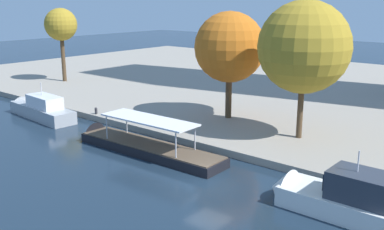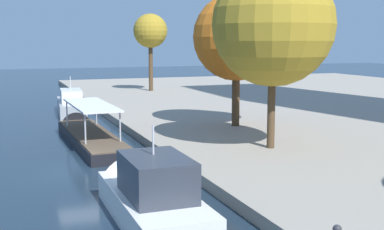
% 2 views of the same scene
% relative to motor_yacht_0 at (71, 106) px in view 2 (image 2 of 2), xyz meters
% --- Properties ---
extents(ground_plane, '(220.00, 220.00, 0.00)m').
position_rel_motor_yacht_0_xyz_m(ground_plane, '(23.97, -2.55, -0.72)').
color(ground_plane, '#192838').
extents(motor_yacht_0, '(10.39, 3.09, 4.43)m').
position_rel_motor_yacht_0_xyz_m(motor_yacht_0, '(0.00, 0.00, 0.00)').
color(motor_yacht_0, '#9EA3A8').
rests_on(motor_yacht_0, ground_plane).
extents(tour_boat_1, '(14.57, 3.14, 3.90)m').
position_rel_motor_yacht_0_xyz_m(tour_boat_1, '(15.50, -0.74, -0.40)').
color(tour_boat_1, black).
rests_on(tour_boat_1, ground_plane).
extents(motor_yacht_2, '(8.88, 2.91, 4.86)m').
position_rel_motor_yacht_0_xyz_m(motor_yacht_2, '(32.12, -0.99, 0.10)').
color(motor_yacht_2, silver).
rests_on(motor_yacht_2, ground_plane).
extents(mooring_bollard_1, '(0.30, 0.30, 0.69)m').
position_rel_motor_yacht_0_xyz_m(mooring_bollard_1, '(5.26, 3.07, 0.25)').
color(mooring_bollard_1, '#2D2D33').
rests_on(mooring_bollard_1, dock_promenade).
extents(tree_0, '(6.65, 7.23, 10.14)m').
position_rel_motor_yacht_0_xyz_m(tree_0, '(16.28, 10.92, 6.57)').
color(tree_0, '#4C3823').
rests_on(tree_0, dock_promenade).
extents(tree_1, '(7.40, 7.40, 11.18)m').
position_rel_motor_yacht_0_xyz_m(tree_1, '(24.28, 9.09, 7.46)').
color(tree_1, '#4C3823').
rests_on(tree_1, dock_promenade).
extents(tree_3, '(4.43, 4.43, 10.04)m').
position_rel_motor_yacht_0_xyz_m(tree_3, '(-13.11, 12.22, 7.50)').
color(tree_3, '#4C3823').
rests_on(tree_3, dock_promenade).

